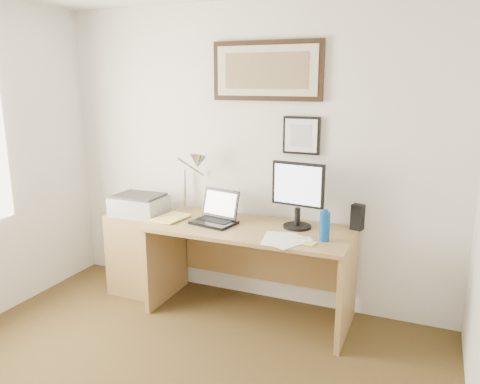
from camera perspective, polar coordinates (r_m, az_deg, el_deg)
The scene contains 17 objects.
wall_back at distance 3.96m, azimuth 1.21°, elevation 4.36°, with size 3.50×0.02×2.50m, color silver.
side_cabinet at distance 4.34m, azimuth -11.90°, elevation -7.22°, with size 0.50×0.40×0.73m, color olive.
water_bottle at distance 3.41m, azimuth 10.29°, elevation -4.16°, with size 0.07×0.07×0.21m, color #0B4298.
bottle_cap at distance 3.38m, azimuth 10.37°, elevation -2.27°, with size 0.04×0.04×0.02m, color #0B4298.
speaker at distance 3.72m, azimuth 14.14°, elevation -2.98°, with size 0.09×0.08×0.20m, color black.
paper_sheet_a at distance 3.43m, azimuth 4.77°, elevation -5.71°, with size 0.23×0.32×0.00m, color white.
paper_sheet_b at distance 3.39m, azimuth 5.87°, elevation -5.94°, with size 0.22×0.32×0.00m, color white.
sticky_pad at distance 3.34m, azimuth 8.45°, elevation -6.24°, with size 0.08×0.08×0.01m, color #D8D166.
marker_pen at distance 3.45m, azimuth 7.45°, elevation -5.55°, with size 0.02×0.02×0.14m, color white.
book at distance 4.00m, azimuth -9.58°, elevation -2.93°, with size 0.21×0.29×0.02m, color #DEDC68.
desk at distance 3.84m, azimuth 1.68°, elevation -7.30°, with size 1.60×0.70×0.75m.
laptop at distance 3.80m, azimuth -2.91°, elevation -2.87°, with size 0.38×0.35×0.26m.
lcd_monitor at distance 3.62m, azimuth 7.06°, elevation 0.01°, with size 0.42×0.22×0.52m.
printer at distance 4.18m, azimuth -12.17°, elevation -1.53°, with size 0.44×0.34×0.18m.
desk_lamp at distance 3.97m, azimuth -5.30°, elevation 3.41°, with size 0.29×0.27×0.53m.
picture_large at distance 3.83m, azimuth 3.26°, elevation 14.54°, with size 0.92×0.04×0.47m.
picture_small at distance 3.77m, azimuth 7.49°, elevation 6.85°, with size 0.30×0.03×0.30m.
Camera 1 is at (1.44, -1.64, 1.87)m, focal length 35.00 mm.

